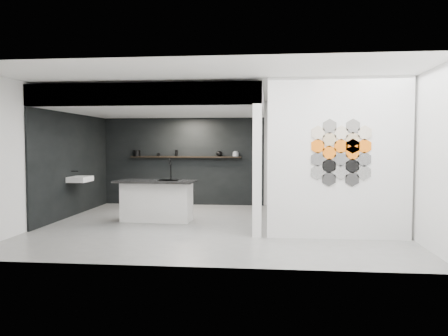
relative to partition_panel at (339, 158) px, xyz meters
The scene contains 17 objects.
floor 2.82m from the partition_panel, 155.80° to the left, with size 7.00×6.00×0.01m, color slate.
partition_panel is the anchor object (origin of this frame).
bay_clad_back 5.31m from the partition_panel, 131.60° to the left, with size 4.40×0.04×2.35m, color black.
bay_clad_left 6.04m from the partition_panel, 160.65° to the left, with size 0.04×4.00×2.35m, color black.
bulkhead 4.21m from the partition_panel, 150.43° to the left, with size 4.40×4.00×0.40m, color silver.
corner_column 1.42m from the partition_panel, behind, with size 0.16×0.16×2.35m, color silver.
fascia_beam 3.71m from the partition_panel, behind, with size 4.40×0.16×0.40m, color silver.
wall_basin 5.78m from the partition_panel, 161.77° to the left, with size 0.40×0.60×0.12m, color silver.
display_shelf 5.17m from the partition_panel, 131.55° to the left, with size 3.00×0.15×0.04m, color black.
kitchen_island 3.94m from the partition_panel, 159.23° to the left, with size 1.70×0.82×1.34m.
stockpot 6.14m from the partition_panel, 140.98° to the left, with size 0.19×0.19×0.16m, color black.
kettle 4.61m from the partition_panel, 123.01° to the left, with size 0.17×0.17×0.14m, color black.
glass_bowl 4.39m from the partition_panel, 118.23° to the left, with size 0.15×0.15×0.11m, color gray.
glass_vase 4.39m from the partition_panel, 118.23° to the left, with size 0.10×0.10×0.14m, color gray.
bottle_dark 5.33m from the partition_panel, 133.53° to the left, with size 0.06×0.06×0.17m, color black.
utensil_cup 5.68m from the partition_panel, 137.13° to the left, with size 0.07×0.07×0.09m, color black.
hex_tile_cluster 0.14m from the partition_panel, 68.73° to the right, with size 1.04×0.02×1.16m.
Camera 1 is at (1.01, -8.70, 1.65)m, focal length 35.00 mm.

